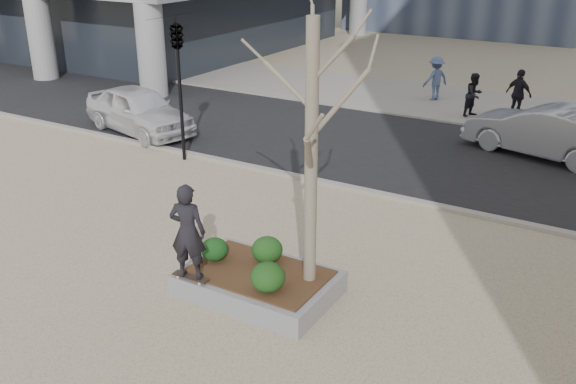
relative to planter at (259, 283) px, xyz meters
The scene contains 17 objects.
ground 1.02m from the planter, behind, with size 120.00×120.00×0.00m, color tan.
street 10.05m from the planter, 95.71° to the left, with size 60.00×8.00×0.02m, color black.
far_sidewalk 17.03m from the planter, 93.37° to the left, with size 60.00×6.00×0.02m, color gray.
planter is the anchor object (origin of this frame).
planter_mulch 0.25m from the planter, ahead, with size 2.70×1.70×0.04m, color #382314.
sycamore_tree 3.71m from the planter, 16.70° to the left, with size 2.80×2.80×6.60m, color gray, non-canonical shape.
shrub_left 1.16m from the planter, behind, with size 0.56×0.56×0.48m, color black.
shrub_middle 0.70m from the planter, 99.18° to the left, with size 0.64×0.64×0.54m, color #1D3F14.
shrub_right 0.92m from the planter, 42.19° to the right, with size 0.67×0.67×0.57m, color #173B12.
skateboard 1.36m from the planter, 138.83° to the right, with size 0.78×0.20×0.07m, color black, non-canonical shape.
skateboarder 1.84m from the planter, 138.83° to the right, with size 0.71×0.46×1.94m, color black.
police_car 12.06m from the planter, 143.92° to the left, with size 1.94×4.82×1.64m, color silver.
car_silver 12.21m from the planter, 74.66° to the left, with size 1.74×5.00×1.65m, color gray.
pedestrian_a 15.38m from the planter, 90.15° to the left, with size 0.82×0.64×1.69m, color black.
pedestrian_b 17.27m from the planter, 97.28° to the left, with size 1.19×0.68×1.84m, color #45567C.
pedestrian_c 16.02m from the planter, 84.61° to the left, with size 1.11×0.46×1.89m, color black.
traffic_light_near 8.82m from the planter, 139.25° to the left, with size 0.60×2.48×4.50m, color black, non-canonical shape.
Camera 1 is at (7.25, -9.33, 6.82)m, focal length 40.00 mm.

